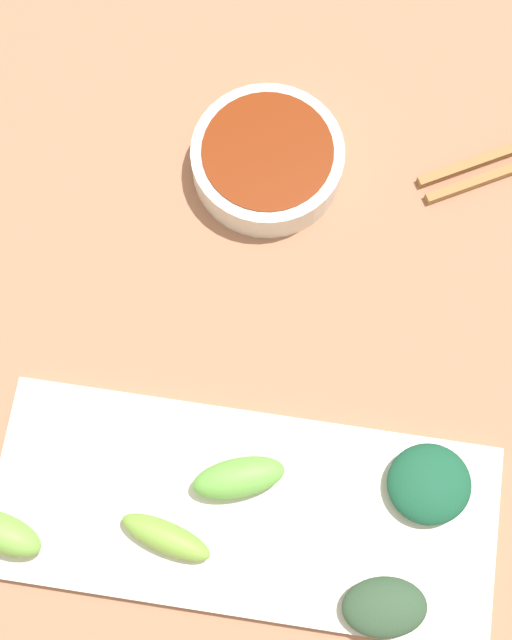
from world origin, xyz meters
name	(u,v)px	position (x,y,z in m)	size (l,w,h in m)	color
tabletop	(268,356)	(0.00, 0.00, 0.01)	(2.10, 2.10, 0.02)	#A16F51
sauce_bowl	(267,159)	(-0.16, -0.02, 0.04)	(0.13, 0.13, 0.03)	silver
serving_plate	(243,511)	(0.13, 0.00, 0.03)	(0.15, 0.39, 0.01)	silver
broccoli_stalk_0	(239,478)	(0.11, -0.01, 0.05)	(0.03, 0.07, 0.03)	#68B445
broccoli_leafy_1	(429,484)	(0.09, 0.14, 0.04)	(0.06, 0.06, 0.02)	#175034
broccoli_stalk_2	(166,537)	(0.16, -0.05, 0.04)	(0.02, 0.07, 0.02)	#78A93E
broccoli_stalk_3	(3,533)	(0.17, -0.17, 0.05)	(0.03, 0.06, 0.03)	#75B345
broccoli_leafy_4	(385,607)	(0.18, 0.11, 0.04)	(0.04, 0.06, 0.02)	#2F4B31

